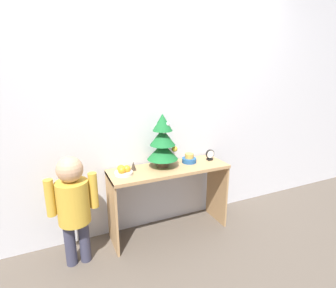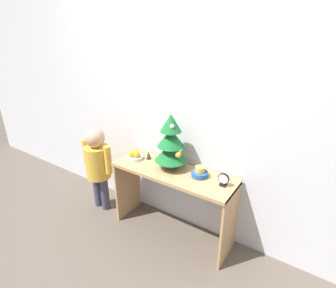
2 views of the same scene
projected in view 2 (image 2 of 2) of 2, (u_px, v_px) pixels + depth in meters
The scene contains 9 objects.
ground_plane at pixel (161, 243), 2.44m from camera, with size 12.00×12.00×0.00m, color brown.
back_wall at pixel (188, 102), 2.28m from camera, with size 7.00×0.05×2.50m, color silver.
console_table at pixel (173, 186), 2.38m from camera, with size 1.14×0.39×0.68m.
mini_tree at pixel (171, 142), 2.27m from camera, with size 0.29×0.29×0.51m.
fruit_bowl at pixel (135, 155), 2.53m from camera, with size 0.16×0.16×0.08m.
singing_bowl at pixel (200, 173), 2.22m from camera, with size 0.14×0.14×0.09m.
desk_clock at pixel (224, 180), 2.07m from camera, with size 0.09×0.04×0.11m.
figurine at pixel (149, 155), 2.52m from camera, with size 0.05×0.05×0.08m.
child_figure at pixel (98, 162), 2.74m from camera, with size 0.39×0.25×0.93m.
Camera 2 is at (1.09, -1.52, 1.81)m, focal length 28.00 mm.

